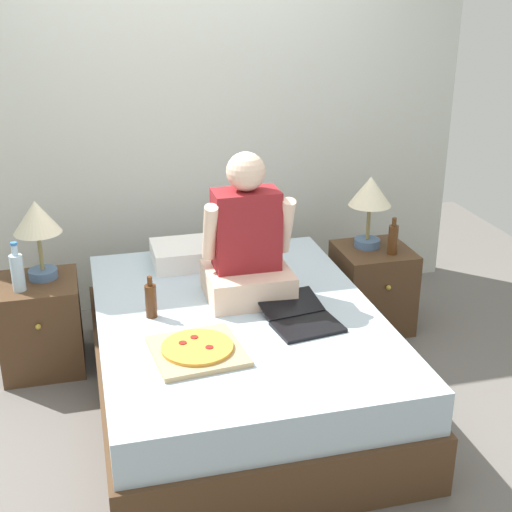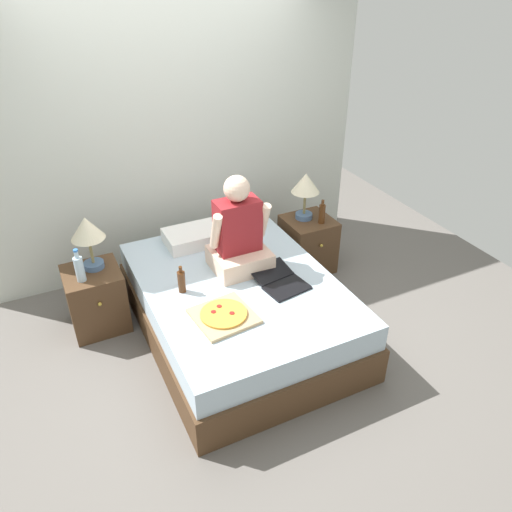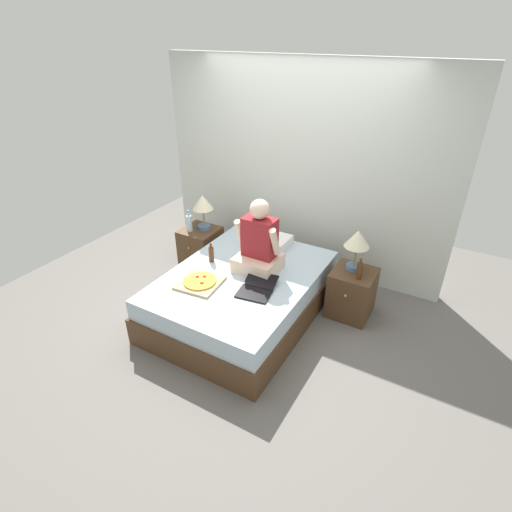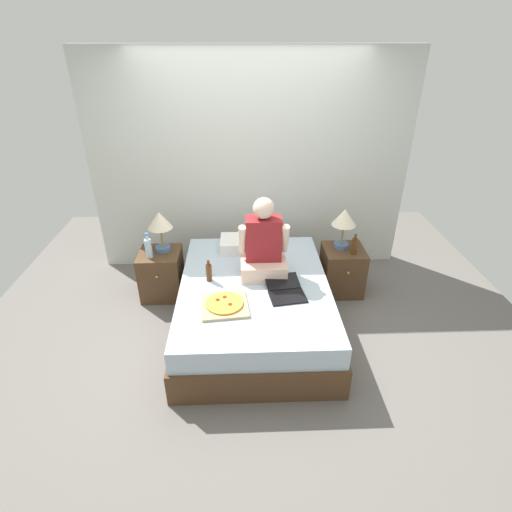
{
  "view_description": "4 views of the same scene",
  "coord_description": "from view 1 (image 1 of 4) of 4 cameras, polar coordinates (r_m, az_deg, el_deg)",
  "views": [
    {
      "loc": [
        -0.72,
        -3.18,
        2.14
      ],
      "look_at": [
        0.1,
        -0.0,
        0.81
      ],
      "focal_mm": 50.0,
      "sensor_mm": 36.0,
      "label": 1
    },
    {
      "loc": [
        -1.27,
        -2.91,
        2.72
      ],
      "look_at": [
        0.14,
        -0.03,
        0.71
      ],
      "focal_mm": 35.0,
      "sensor_mm": 36.0,
      "label": 2
    },
    {
      "loc": [
        1.88,
        -2.96,
        2.74
      ],
      "look_at": [
        0.15,
        0.03,
        0.75
      ],
      "focal_mm": 28.0,
      "sensor_mm": 36.0,
      "label": 3
    },
    {
      "loc": [
        -0.11,
        -3.19,
        2.59
      ],
      "look_at": [
        0.02,
        0.0,
        0.8
      ],
      "focal_mm": 28.0,
      "sensor_mm": 36.0,
      "label": 4
    }
  ],
  "objects": [
    {
      "name": "pillow",
      "position": [
        4.23,
        -4.77,
        0.23
      ],
      "size": [
        0.52,
        0.34,
        0.12
      ],
      "primitive_type": "cube",
      "color": "white",
      "rests_on": "bed"
    },
    {
      "name": "lamp_on_right_nightstand",
      "position": [
        4.38,
        9.11,
        4.74
      ],
      "size": [
        0.26,
        0.26,
        0.45
      ],
      "color": "#4C6B93",
      "rests_on": "nightstand_right"
    },
    {
      "name": "nightstand_right",
      "position": [
        4.56,
        9.26,
        -2.52
      ],
      "size": [
        0.44,
        0.47,
        0.53
      ],
      "color": "#4C331E",
      "rests_on": "ground"
    },
    {
      "name": "person_seated",
      "position": [
        3.71,
        -0.74,
        0.85
      ],
      "size": [
        0.47,
        0.4,
        0.78
      ],
      "color": "beige",
      "rests_on": "bed"
    },
    {
      "name": "pizza_box",
      "position": [
        3.27,
        -4.71,
        -7.5
      ],
      "size": [
        0.44,
        0.44,
        0.05
      ],
      "color": "tan",
      "rests_on": "bed"
    },
    {
      "name": "ground_plane",
      "position": [
        3.9,
        -1.4,
        -11.22
      ],
      "size": [
        5.65,
        5.65,
        0.0
      ],
      "primitive_type": "plane",
      "color": "#66605B"
    },
    {
      "name": "beer_bottle",
      "position": [
        4.36,
        10.9,
        1.35
      ],
      "size": [
        0.06,
        0.06,
        0.23
      ],
      "color": "#512D14",
      "rests_on": "nightstand_right"
    },
    {
      "name": "beer_bottle_on_bed",
      "position": [
        3.59,
        -8.41,
        -3.51
      ],
      "size": [
        0.06,
        0.06,
        0.22
      ],
      "color": "#4C2811",
      "rests_on": "bed"
    },
    {
      "name": "nightstand_left",
      "position": [
        4.23,
        -16.79,
        -5.28
      ],
      "size": [
        0.44,
        0.47,
        0.53
      ],
      "color": "#4C331E",
      "rests_on": "ground"
    },
    {
      "name": "water_bottle",
      "position": [
        4.0,
        -18.55,
        -1.16
      ],
      "size": [
        0.07,
        0.07,
        0.28
      ],
      "color": "silver",
      "rests_on": "nightstand_left"
    },
    {
      "name": "lamp_on_left_nightstand",
      "position": [
        4.05,
        -17.13,
        2.56
      ],
      "size": [
        0.26,
        0.26,
        0.45
      ],
      "color": "#4C6B93",
      "rests_on": "nightstand_left"
    },
    {
      "name": "wall_back",
      "position": [
        4.66,
        -5.34,
        10.99
      ],
      "size": [
        3.65,
        0.12,
        2.5
      ],
      "primitive_type": "cube",
      "color": "silver",
      "rests_on": "ground"
    },
    {
      "name": "laptop",
      "position": [
        3.54,
        3.68,
        -5.04
      ],
      "size": [
        0.38,
        0.46,
        0.07
      ],
      "color": "black",
      "rests_on": "bed"
    },
    {
      "name": "bed",
      "position": [
        3.77,
        -1.43,
        -8.02
      ],
      "size": [
        1.45,
        1.96,
        0.51
      ],
      "color": "#4C331E",
      "rests_on": "ground"
    }
  ]
}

